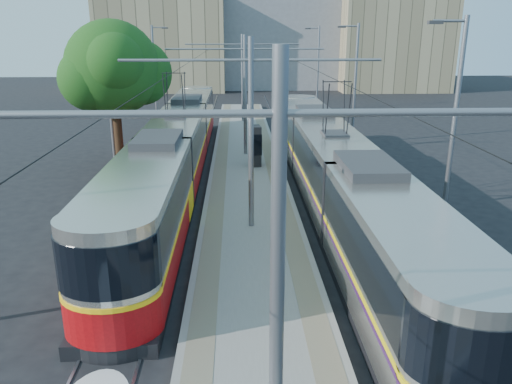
{
  "coord_description": "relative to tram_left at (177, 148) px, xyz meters",
  "views": [
    {
      "loc": [
        -0.52,
        -9.96,
        7.43
      ],
      "look_at": [
        0.19,
        8.17,
        1.6
      ],
      "focal_mm": 35.0,
      "sensor_mm": 36.0,
      "label": 1
    }
  ],
  "objects": [
    {
      "name": "ground",
      "position": [
        3.6,
        -15.4,
        -1.71
      ],
      "size": [
        160.0,
        160.0,
        0.0
      ],
      "primitive_type": "plane",
      "color": "black",
      "rests_on": "ground"
    },
    {
      "name": "platform",
      "position": [
        3.6,
        1.6,
        -1.56
      ],
      "size": [
        4.0,
        50.0,
        0.3
      ],
      "primitive_type": "cube",
      "color": "gray",
      "rests_on": "ground"
    },
    {
      "name": "tactile_strip_left",
      "position": [
        2.15,
        1.6,
        -1.4
      ],
      "size": [
        0.7,
        50.0,
        0.01
      ],
      "primitive_type": "cube",
      "color": "gray",
      "rests_on": "platform"
    },
    {
      "name": "tactile_strip_right",
      "position": [
        5.05,
        1.6,
        -1.4
      ],
      "size": [
        0.7,
        50.0,
        0.01
      ],
      "primitive_type": "cube",
      "color": "gray",
      "rests_on": "platform"
    },
    {
      "name": "rails",
      "position": [
        3.6,
        1.6,
        -1.69
      ],
      "size": [
        8.71,
        70.0,
        0.03
      ],
      "color": "gray",
      "rests_on": "ground"
    },
    {
      "name": "tram_left",
      "position": [
        0.0,
        0.0,
        0.0
      ],
      "size": [
        2.43,
        30.83,
        5.5
      ],
      "color": "black",
      "rests_on": "ground"
    },
    {
      "name": "tram_right",
      "position": [
        7.2,
        -4.76,
        0.15
      ],
      "size": [
        2.43,
        28.13,
        5.5
      ],
      "color": "black",
      "rests_on": "ground"
    },
    {
      "name": "catenary",
      "position": [
        3.6,
        -1.25,
        2.82
      ],
      "size": [
        9.2,
        70.0,
        7.0
      ],
      "color": "gray",
      "rests_on": "platform"
    },
    {
      "name": "street_lamps",
      "position": [
        3.6,
        5.6,
        2.48
      ],
      "size": [
        15.18,
        38.22,
        8.0
      ],
      "color": "gray",
      "rests_on": "ground"
    },
    {
      "name": "shelter",
      "position": [
        4.09,
        1.74,
        -0.24
      ],
      "size": [
        0.72,
        1.07,
        2.23
      ],
      "rotation": [
        0.0,
        0.0,
        0.1
      ],
      "color": "black",
      "rests_on": "platform"
    },
    {
      "name": "tree",
      "position": [
        -3.22,
        2.7,
        3.79
      ],
      "size": [
        5.59,
        5.17,
        8.13
      ],
      "color": "#382314",
      "rests_on": "ground"
    },
    {
      "name": "building_left",
      "position": [
        -6.4,
        44.6,
        4.33
      ],
      "size": [
        16.32,
        12.24,
        12.05
      ],
      "color": "tan",
      "rests_on": "ground"
    },
    {
      "name": "building_centre",
      "position": [
        9.6,
        48.6,
        6.11
      ],
      "size": [
        18.36,
        14.28,
        15.61
      ],
      "color": "gray",
      "rests_on": "ground"
    },
    {
      "name": "building_right",
      "position": [
        23.6,
        42.6,
        4.86
      ],
      "size": [
        14.28,
        10.2,
        13.12
      ],
      "color": "tan",
      "rests_on": "ground"
    }
  ]
}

